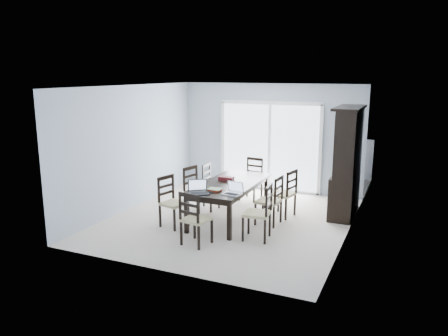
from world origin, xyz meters
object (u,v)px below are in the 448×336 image
(chair_left_far, at_px, (211,180))
(chair_right_mid, at_px, (273,195))
(chair_left_mid, at_px, (194,185))
(game_box, at_px, (226,178))
(chair_end_near, at_px, (193,213))
(chair_right_far, at_px, (287,188))
(chair_left_near, at_px, (170,196))
(chair_right_near, at_px, (262,206))
(hot_tub, at_px, (258,162))
(laptop_silver, at_px, (232,192))
(chair_end_far, at_px, (253,174))
(cell_phone, at_px, (211,192))
(laptop_dark, at_px, (199,191))
(dining_table, at_px, (230,187))
(china_hutch, at_px, (347,163))

(chair_left_far, xyz_separation_m, chair_right_mid, (1.64, -0.70, 0.02))
(chair_left_mid, bearing_deg, game_box, 106.89)
(chair_end_near, bearing_deg, chair_right_far, 74.46)
(chair_left_near, bearing_deg, chair_left_mid, -168.40)
(chair_left_far, bearing_deg, chair_right_near, 47.13)
(hot_tub, bearing_deg, chair_right_far, -60.82)
(chair_end_near, xyz_separation_m, game_box, (-0.11, 1.65, 0.21))
(chair_right_mid, distance_m, laptop_silver, 1.00)
(laptop_silver, bearing_deg, chair_end_far, 109.29)
(chair_right_near, bearing_deg, cell_phone, 87.58)
(laptop_dark, height_order, laptop_silver, laptop_dark)
(game_box, bearing_deg, laptop_dark, -92.37)
(laptop_dark, bearing_deg, chair_left_mid, 84.88)
(chair_left_mid, height_order, laptop_dark, chair_left_mid)
(dining_table, distance_m, chair_right_mid, 0.88)
(chair_right_near, xyz_separation_m, game_box, (-1.07, 0.91, 0.18))
(dining_table, height_order, chair_end_near, chair_end_near)
(chair_end_near, xyz_separation_m, cell_phone, (0.00, 0.68, 0.18))
(chair_left_far, xyz_separation_m, laptop_silver, (1.13, -1.53, 0.24))
(chair_right_near, bearing_deg, chair_end_near, 121.63)
(chair_left_mid, bearing_deg, china_hutch, 125.89)
(china_hutch, relative_size, laptop_dark, 5.19)
(chair_left_near, bearing_deg, chair_right_near, 104.65)
(dining_table, xyz_separation_m, laptop_dark, (-0.19, -0.95, 0.14))
(chair_right_mid, relative_size, laptop_silver, 3.14)
(chair_left_far, distance_m, chair_end_near, 2.36)
(chair_right_near, relative_size, game_box, 3.87)
(chair_left_far, relative_size, laptop_silver, 3.01)
(chair_right_near, distance_m, hot_tub, 4.59)
(chair_left_mid, bearing_deg, chair_left_near, 12.07)
(chair_left_near, xyz_separation_m, laptop_dark, (0.70, -0.19, 0.22))
(chair_left_near, distance_m, chair_right_mid, 1.94)
(chair_end_far, bearing_deg, dining_table, 100.93)
(chair_left_mid, bearing_deg, chair_right_far, 119.51)
(chair_end_near, bearing_deg, china_hutch, 63.08)
(chair_end_near, relative_size, hot_tub, 0.53)
(chair_end_near, distance_m, hot_tub, 5.08)
(laptop_dark, xyz_separation_m, hot_tub, (-0.47, 4.50, -0.36))
(cell_phone, bearing_deg, chair_left_far, 110.46)
(hot_tub, bearing_deg, chair_end_near, -82.84)
(china_hutch, relative_size, chair_left_far, 2.08)
(chair_left_near, xyz_separation_m, chair_left_mid, (0.04, 0.90, 0.00))
(dining_table, xyz_separation_m, laptop_silver, (0.36, -0.77, 0.13))
(dining_table, height_order, chair_left_mid, chair_left_mid)
(game_box, bearing_deg, chair_right_mid, -5.64)
(chair_left_far, xyz_separation_m, laptop_dark, (0.58, -1.71, 0.25))
(chair_end_near, bearing_deg, chair_end_far, 101.21)
(chair_left_far, relative_size, chair_right_far, 0.94)
(chair_left_mid, height_order, chair_left_far, chair_left_mid)
(dining_table, bearing_deg, game_box, 131.37)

